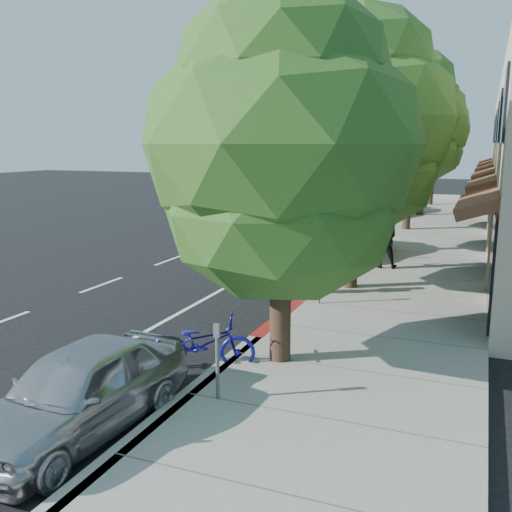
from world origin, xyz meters
The scene contains 18 objects.
ground centered at (0.00, 0.00, 0.00)m, with size 120.00×120.00×0.00m, color black.
sidewalk centered at (2.30, 8.00, 0.07)m, with size 4.60×56.00×0.15m, color gray.
curb centered at (0.00, 8.00, 0.07)m, with size 0.30×56.00×0.15m, color #9E998E.
curb_red_segment centered at (0.00, 1.00, 0.07)m, with size 0.32×4.00×0.15m, color maroon.
street_tree_0 centered at (0.90, -2.00, 4.09)m, with size 5.06×5.06×6.92m.
street_tree_1 centered at (0.90, 4.00, 4.72)m, with size 5.52×5.52×7.90m.
street_tree_2 centered at (0.90, 10.00, 4.71)m, with size 4.49×4.49×7.58m.
street_tree_3 centered at (0.90, 16.00, 5.25)m, with size 5.09×5.09×8.47m.
street_tree_4 centered at (0.90, 22.00, 4.95)m, with size 5.02×5.02×8.06m.
street_tree_5 centered at (0.90, 28.00, 4.83)m, with size 4.69×4.69×7.80m.
cyclist centered at (0.25, 3.00, 0.81)m, with size 0.59×0.39×1.61m, color silver.
bicycle centered at (-0.40, -2.64, 0.51)m, with size 0.68×1.96×1.03m, color #191596.
silver_suv centered at (-1.79, 8.00, 0.81)m, with size 2.70×5.86×1.63m, color #BBBBC0.
dark_sedan centered at (-0.50, 9.00, 0.81)m, with size 1.71×4.89×1.61m, color black.
white_pickup centered at (-2.02, 19.40, 0.79)m, with size 2.22×5.45×1.58m, color silver.
dark_suv_far centered at (-1.12, 22.61, 0.90)m, with size 2.12×5.27×1.80m, color black.
near_car_a centered at (-0.96, -5.50, 0.67)m, with size 1.58×3.92×1.34m, color #ADADB2.
pedestrian centered at (1.33, 6.98, 1.11)m, with size 0.93×0.73×1.92m, color black.
Camera 1 is at (4.31, -11.71, 4.20)m, focal length 40.00 mm.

